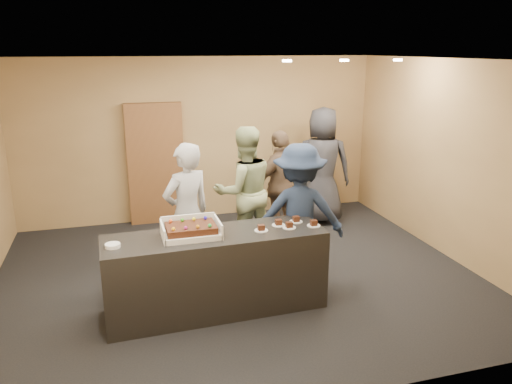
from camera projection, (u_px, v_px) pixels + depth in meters
room at (237, 174)px, 6.06m from camera, size 6.04×6.00×2.70m
serving_counter at (216, 272)px, 5.50m from camera, size 2.42×0.77×0.90m
storage_cabinet at (156, 164)px, 8.17m from camera, size 0.90×0.15×1.99m
cake_box at (191, 232)px, 5.31m from camera, size 0.61×0.42×0.18m
sheet_cake at (191, 228)px, 5.28m from camera, size 0.52×0.36×0.11m
plate_stack at (113, 245)px, 5.01m from camera, size 0.15×0.15×0.04m
slice_a at (261, 229)px, 5.46m from camera, size 0.15×0.15×0.07m
slice_b at (278, 223)px, 5.63m from camera, size 0.15×0.15×0.07m
slice_c at (289, 226)px, 5.55m from camera, size 0.15×0.15×0.07m
slice_d at (296, 220)px, 5.74m from camera, size 0.15×0.15×0.07m
slice_e at (314, 224)px, 5.61m from camera, size 0.15×0.15×0.07m
person_server_grey at (187, 214)px, 6.08m from camera, size 0.76×0.65×1.76m
person_sage_man at (244, 191)px, 6.93m from camera, size 0.94×0.76×1.82m
person_navy_man at (299, 214)px, 6.12m from camera, size 1.25×0.91×1.74m
person_brown_extra at (281, 185)px, 7.54m from camera, size 1.06×0.76×1.66m
person_dark_suit at (322, 166)px, 8.19m from camera, size 1.09×0.88×1.93m
ceiling_spotlights at (344, 60)px, 6.57m from camera, size 1.72×0.12×0.03m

